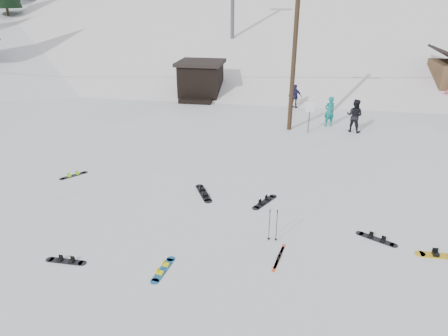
# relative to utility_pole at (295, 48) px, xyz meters

# --- Properties ---
(ground) EXTENTS (200.00, 200.00, 0.00)m
(ground) POSITION_rel_utility_pole_xyz_m (-2.00, -14.00, -4.68)
(ground) COLOR white
(ground) RESTS_ON ground
(ski_slope) EXTENTS (60.00, 85.24, 65.97)m
(ski_slope) POSITION_rel_utility_pole_xyz_m (-2.00, 41.00, -16.68)
(ski_slope) COLOR white
(ski_slope) RESTS_ON ground
(ridge_left) EXTENTS (47.54, 95.03, 58.38)m
(ridge_left) POSITION_rel_utility_pole_xyz_m (-38.00, 34.00, -15.68)
(ridge_left) COLOR white
(ridge_left) RESTS_ON ground
(treeline_left) EXTENTS (20.00, 64.00, 10.00)m
(treeline_left) POSITION_rel_utility_pole_xyz_m (-36.00, 26.00, -4.68)
(treeline_left) COLOR black
(treeline_left) RESTS_ON ground
(treeline_crest) EXTENTS (50.00, 6.00, 10.00)m
(treeline_crest) POSITION_rel_utility_pole_xyz_m (-2.00, 72.00, -4.68)
(treeline_crest) COLOR black
(treeline_crest) RESTS_ON ski_slope
(utility_pole) EXTENTS (2.00, 0.26, 9.00)m
(utility_pole) POSITION_rel_utility_pole_xyz_m (0.00, 0.00, 0.00)
(utility_pole) COLOR #3A2819
(utility_pole) RESTS_ON ground
(trail_sign) EXTENTS (0.50, 0.09, 1.85)m
(trail_sign) POSITION_rel_utility_pole_xyz_m (1.10, -0.42, -3.41)
(trail_sign) COLOR #595B60
(trail_sign) RESTS_ON ground
(lift_hut) EXTENTS (3.40, 4.10, 2.75)m
(lift_hut) POSITION_rel_utility_pole_xyz_m (-7.00, 6.94, -3.32)
(lift_hut) COLOR black
(lift_hut) RESTS_ON ground
(hero_snowboard) EXTENTS (0.40, 1.33, 0.09)m
(hero_snowboard) POSITION_rel_utility_pole_xyz_m (-3.28, -13.99, -4.66)
(hero_snowboard) COLOR #18599C
(hero_snowboard) RESTS_ON ground
(hero_skis) EXTENTS (0.36, 1.46, 0.08)m
(hero_skis) POSITION_rel_utility_pole_xyz_m (0.05, -12.79, -4.66)
(hero_skis) COLOR red
(hero_skis) RESTS_ON ground
(ski_poles) EXTENTS (0.32, 0.08, 1.16)m
(ski_poles) POSITION_rel_utility_pole_xyz_m (-0.22, -11.88, -4.09)
(ski_poles) COLOR black
(ski_poles) RESTS_ON ground
(board_scatter_a) EXTENTS (1.32, 0.25, 0.09)m
(board_scatter_a) POSITION_rel_utility_pole_xyz_m (-6.32, -14.12, -4.66)
(board_scatter_a) COLOR black
(board_scatter_a) RESTS_ON ground
(board_scatter_b) EXTENTS (0.96, 1.54, 0.12)m
(board_scatter_b) POSITION_rel_utility_pole_xyz_m (-3.19, -9.03, -4.65)
(board_scatter_b) COLOR black
(board_scatter_b) RESTS_ON ground
(board_scatter_c) EXTENTS (0.89, 1.07, 0.09)m
(board_scatter_c) POSITION_rel_utility_pole_xyz_m (-9.28, -8.36, -4.66)
(board_scatter_c) COLOR black
(board_scatter_c) RESTS_ON ground
(board_scatter_d) EXTENTS (1.25, 0.80, 0.10)m
(board_scatter_d) POSITION_rel_utility_pole_xyz_m (3.17, -11.23, -4.66)
(board_scatter_d) COLOR black
(board_scatter_d) RESTS_ON ground
(board_scatter_e) EXTENTS (1.71, 0.33, 0.12)m
(board_scatter_e) POSITION_rel_utility_pole_xyz_m (5.07, -11.84, -4.65)
(board_scatter_e) COLOR yellow
(board_scatter_e) RESTS_ON ground
(board_scatter_f) EXTENTS (0.88, 1.37, 0.11)m
(board_scatter_f) POSITION_rel_utility_pole_xyz_m (-0.68, -9.33, -4.65)
(board_scatter_f) COLOR black
(board_scatter_f) RESTS_ON ground
(skier_teal) EXTENTS (0.79, 0.68, 1.82)m
(skier_teal) POSITION_rel_utility_pole_xyz_m (2.33, 1.10, -3.77)
(skier_teal) COLOR #0C7C72
(skier_teal) RESTS_ON ground
(skier_dark) EXTENTS (1.15, 1.04, 1.92)m
(skier_dark) POSITION_rel_utility_pole_xyz_m (3.69, 0.24, -3.72)
(skier_dark) COLOR black
(skier_dark) RESTS_ON ground
(skier_navy) EXTENTS (1.05, 0.69, 1.66)m
(skier_navy) POSITION_rel_utility_pole_xyz_m (0.23, 4.93, -3.85)
(skier_navy) COLOR #1A193E
(skier_navy) RESTS_ON ground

